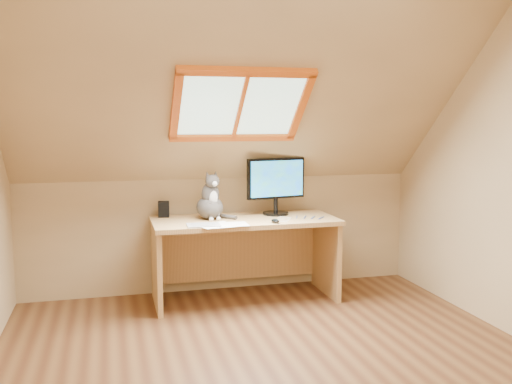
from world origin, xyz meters
name	(u,v)px	position (x,y,z in m)	size (l,w,h in m)	color
ground	(279,369)	(0.00, 0.00, 0.00)	(3.50, 3.50, 0.00)	brown
room_shell	(286,135)	(0.00, -0.09, 1.43)	(3.52, 3.52, 2.41)	tan
desk	(243,242)	(0.11, 1.45, 0.48)	(1.53, 0.67, 0.70)	tan
monitor	(276,182)	(0.42, 1.50, 0.98)	(0.53, 0.22, 0.49)	black
cat	(210,202)	(-0.17, 1.43, 0.84)	(0.27, 0.31, 0.41)	#494441
desk_speaker	(164,209)	(-0.53, 1.63, 0.76)	(0.09, 0.09, 0.13)	black
graphics_tablet	(203,225)	(-0.27, 1.14, 0.70)	(0.26, 0.18, 0.01)	#B2B2B7
mouse	(275,221)	(0.30, 1.12, 0.71)	(0.06, 0.10, 0.03)	black
papers	(228,225)	(-0.08, 1.12, 0.70)	(0.35, 0.30, 0.01)	white
cables	(299,218)	(0.55, 1.26, 0.70)	(0.51, 0.26, 0.01)	silver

